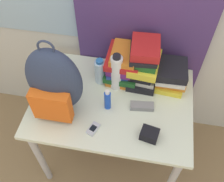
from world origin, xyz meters
TOP-DOWN VIEW (x-y plane):
  - curtain_blue at (0.13, 0.77)m, footprint 0.89×0.04m
  - desk at (0.00, 0.37)m, footprint 1.05×0.74m
  - backpack at (-0.32, 0.26)m, footprint 0.33×0.24m
  - book_stack_left at (0.03, 0.60)m, footprint 0.23×0.28m
  - book_stack_center at (0.17, 0.59)m, footprint 0.21×0.29m
  - book_stack_right at (0.36, 0.59)m, footprint 0.23×0.27m
  - water_bottle at (-0.11, 0.53)m, footprint 0.07×0.07m
  - sports_bottle at (0.01, 0.50)m, footprint 0.08×0.08m
  - sunscreen_bottle at (-0.02, 0.32)m, footprint 0.04×0.04m
  - cell_phone at (-0.07, 0.14)m, footprint 0.08×0.10m
  - sunglasses_case at (0.20, 0.35)m, footprint 0.16×0.07m
  - camera_pouch at (0.26, 0.15)m, footprint 0.12×0.10m

SIDE VIEW (x-z plane):
  - desk at x=0.00m, z-range 0.28..1.04m
  - cell_phone at x=-0.07m, z-range 0.76..0.78m
  - sunglasses_case at x=0.20m, z-range 0.76..0.80m
  - camera_pouch at x=0.26m, z-range 0.76..0.82m
  - sunscreen_bottle at x=-0.02m, z-range 0.76..0.92m
  - book_stack_right at x=0.36m, z-range 0.76..0.93m
  - water_bottle at x=-0.11m, z-range 0.76..0.96m
  - book_stack_left at x=0.03m, z-range 0.76..1.00m
  - sports_bottle at x=0.01m, z-range 0.76..1.05m
  - book_stack_center at x=0.17m, z-range 0.76..1.07m
  - backpack at x=-0.32m, z-range 0.72..1.27m
  - curtain_blue at x=0.13m, z-range 0.00..2.50m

